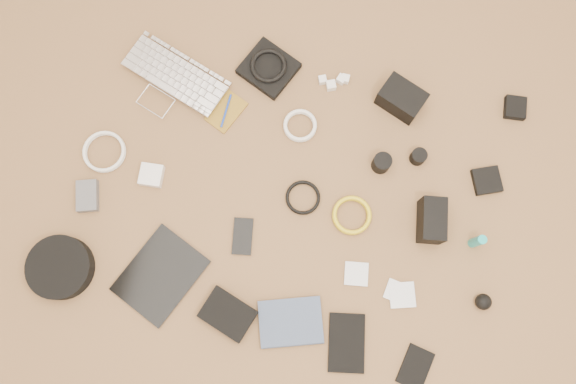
% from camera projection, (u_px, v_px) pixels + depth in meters
% --- Properties ---
extents(laptop, '(0.43, 0.36, 0.03)m').
position_uv_depth(laptop, '(168.00, 87.00, 1.91)').
color(laptop, silver).
rests_on(laptop, ground).
extents(headphone_pouch, '(0.22, 0.21, 0.03)m').
position_uv_depth(headphone_pouch, '(269.00, 69.00, 1.92)').
color(headphone_pouch, black).
rests_on(headphone_pouch, ground).
extents(headphones, '(0.14, 0.14, 0.02)m').
position_uv_depth(headphones, '(268.00, 66.00, 1.90)').
color(headphones, black).
rests_on(headphones, headphone_pouch).
extents(charger_a, '(0.03, 0.03, 0.02)m').
position_uv_depth(charger_a, '(322.00, 80.00, 1.92)').
color(charger_a, white).
rests_on(charger_a, ground).
extents(charger_b, '(0.03, 0.03, 0.02)m').
position_uv_depth(charger_b, '(345.00, 79.00, 1.92)').
color(charger_b, white).
rests_on(charger_b, ground).
extents(charger_c, '(0.04, 0.04, 0.03)m').
position_uv_depth(charger_c, '(341.00, 79.00, 1.92)').
color(charger_c, white).
rests_on(charger_c, ground).
extents(charger_d, '(0.04, 0.04, 0.03)m').
position_uv_depth(charger_d, '(331.00, 86.00, 1.91)').
color(charger_d, white).
rests_on(charger_d, ground).
extents(dslr_camera, '(0.17, 0.15, 0.08)m').
position_uv_depth(dslr_camera, '(401.00, 99.00, 1.87)').
color(dslr_camera, black).
rests_on(dslr_camera, ground).
extents(lens_pouch, '(0.07, 0.08, 0.03)m').
position_uv_depth(lens_pouch, '(515.00, 108.00, 1.90)').
color(lens_pouch, black).
rests_on(lens_pouch, ground).
extents(notebook_olive, '(0.13, 0.16, 0.01)m').
position_uv_depth(notebook_olive, '(226.00, 112.00, 1.90)').
color(notebook_olive, olive).
rests_on(notebook_olive, ground).
extents(pen_blue, '(0.01, 0.12, 0.01)m').
position_uv_depth(pen_blue, '(226.00, 111.00, 1.90)').
color(pen_blue, '#1537AE').
rests_on(pen_blue, notebook_olive).
extents(cable_white_a, '(0.14, 0.14, 0.01)m').
position_uv_depth(cable_white_a, '(300.00, 126.00, 1.89)').
color(cable_white_a, white).
rests_on(cable_white_a, ground).
extents(lens_a, '(0.08, 0.08, 0.06)m').
position_uv_depth(lens_a, '(382.00, 163.00, 1.84)').
color(lens_a, black).
rests_on(lens_a, ground).
extents(lens_b, '(0.06, 0.06, 0.05)m').
position_uv_depth(lens_b, '(418.00, 157.00, 1.85)').
color(lens_b, black).
rests_on(lens_b, ground).
extents(card_reader, '(0.11, 0.11, 0.02)m').
position_uv_depth(card_reader, '(487.00, 181.00, 1.85)').
color(card_reader, black).
rests_on(card_reader, ground).
extents(power_brick, '(0.08, 0.08, 0.03)m').
position_uv_depth(power_brick, '(151.00, 175.00, 1.85)').
color(power_brick, white).
rests_on(power_brick, ground).
extents(cable_white_b, '(0.15, 0.15, 0.01)m').
position_uv_depth(cable_white_b, '(105.00, 152.00, 1.87)').
color(cable_white_b, white).
rests_on(cable_white_b, ground).
extents(cable_black, '(0.14, 0.14, 0.01)m').
position_uv_depth(cable_black, '(303.00, 198.00, 1.84)').
color(cable_black, black).
rests_on(cable_black, ground).
extents(cable_yellow, '(0.14, 0.14, 0.01)m').
position_uv_depth(cable_yellow, '(351.00, 216.00, 1.83)').
color(cable_yellow, gold).
rests_on(cable_yellow, ground).
extents(flash, '(0.09, 0.15, 0.10)m').
position_uv_depth(flash, '(432.00, 221.00, 1.78)').
color(flash, black).
rests_on(flash, ground).
extents(lens_cleaner, '(0.04, 0.04, 0.10)m').
position_uv_depth(lens_cleaner, '(477.00, 241.00, 1.77)').
color(lens_cleaner, '#19A5A5').
rests_on(lens_cleaner, ground).
extents(battery_charger, '(0.09, 0.12, 0.03)m').
position_uv_depth(battery_charger, '(88.00, 196.00, 1.83)').
color(battery_charger, '#545458').
rests_on(battery_charger, ground).
extents(tablet, '(0.29, 0.32, 0.01)m').
position_uv_depth(tablet, '(161.00, 275.00, 1.79)').
color(tablet, black).
rests_on(tablet, ground).
extents(phone, '(0.08, 0.13, 0.01)m').
position_uv_depth(phone, '(243.00, 236.00, 1.82)').
color(phone, black).
rests_on(phone, ground).
extents(filter_case_left, '(0.08, 0.08, 0.01)m').
position_uv_depth(filter_case_left, '(356.00, 274.00, 1.79)').
color(filter_case_left, silver).
rests_on(filter_case_left, ground).
extents(filter_case_mid, '(0.07, 0.07, 0.01)m').
position_uv_depth(filter_case_mid, '(396.00, 291.00, 1.78)').
color(filter_case_mid, silver).
rests_on(filter_case_mid, ground).
extents(filter_case_right, '(0.10, 0.10, 0.01)m').
position_uv_depth(filter_case_right, '(402.00, 295.00, 1.78)').
color(filter_case_right, silver).
rests_on(filter_case_right, ground).
extents(air_blower, '(0.06, 0.06, 0.05)m').
position_uv_depth(air_blower, '(483.00, 302.00, 1.75)').
color(air_blower, black).
rests_on(air_blower, ground).
extents(headphone_case, '(0.24, 0.24, 0.06)m').
position_uv_depth(headphone_case, '(60.00, 267.00, 1.77)').
color(headphone_case, black).
rests_on(headphone_case, ground).
extents(drive_case, '(0.18, 0.16, 0.04)m').
position_uv_depth(drive_case, '(228.00, 314.00, 1.75)').
color(drive_case, black).
rests_on(drive_case, ground).
extents(paperback, '(0.23, 0.20, 0.02)m').
position_uv_depth(paperback, '(293.00, 346.00, 1.74)').
color(paperback, '#3E4D6A').
rests_on(paperback, ground).
extents(notebook_black_a, '(0.14, 0.20, 0.01)m').
position_uv_depth(notebook_black_a, '(347.00, 343.00, 1.75)').
color(notebook_black_a, black).
rests_on(notebook_black_a, ground).
extents(notebook_black_b, '(0.11, 0.14, 0.01)m').
position_uv_depth(notebook_black_b, '(415.00, 368.00, 1.73)').
color(notebook_black_b, black).
rests_on(notebook_black_b, ground).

